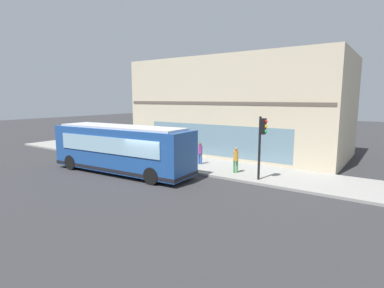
{
  "coord_description": "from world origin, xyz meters",
  "views": [
    {
      "loc": [
        -12.94,
        -11.8,
        4.83
      ],
      "look_at": [
        2.38,
        -1.2,
        1.99
      ],
      "focal_mm": 28.3,
      "sensor_mm": 36.0,
      "label": 1
    }
  ],
  "objects_px": {
    "city_bus_nearside": "(121,149)",
    "pedestrian_near_building_entrance": "(236,158)",
    "pedestrian_by_light_pole": "(200,152)",
    "fire_hydrant": "(190,154)",
    "pedestrian_near_hydrant": "(139,140)",
    "pedestrian_walking_along_curb": "(164,144)",
    "traffic_light_near_corner": "(262,136)"
  },
  "relations": [
    {
      "from": "fire_hydrant",
      "to": "pedestrian_near_hydrant",
      "type": "distance_m",
      "value": 5.93
    },
    {
      "from": "pedestrian_by_light_pole",
      "to": "city_bus_nearside",
      "type": "bearing_deg",
      "value": 145.1
    },
    {
      "from": "traffic_light_near_corner",
      "to": "pedestrian_near_building_entrance",
      "type": "height_order",
      "value": "traffic_light_near_corner"
    },
    {
      "from": "pedestrian_near_building_entrance",
      "to": "pedestrian_walking_along_curb",
      "type": "xyz_separation_m",
      "value": [
        2.06,
        7.65,
        0.02
      ]
    },
    {
      "from": "pedestrian_near_hydrant",
      "to": "pedestrian_walking_along_curb",
      "type": "xyz_separation_m",
      "value": [
        -0.46,
        -3.28,
        -0.03
      ]
    },
    {
      "from": "fire_hydrant",
      "to": "pedestrian_near_building_entrance",
      "type": "distance_m",
      "value": 5.5
    },
    {
      "from": "city_bus_nearside",
      "to": "traffic_light_near_corner",
      "type": "height_order",
      "value": "traffic_light_near_corner"
    },
    {
      "from": "traffic_light_near_corner",
      "to": "fire_hydrant",
      "type": "xyz_separation_m",
      "value": [
        2.84,
        6.99,
        -2.19
      ]
    },
    {
      "from": "pedestrian_by_light_pole",
      "to": "pedestrian_walking_along_curb",
      "type": "distance_m",
      "value": 4.58
    },
    {
      "from": "city_bus_nearside",
      "to": "pedestrian_walking_along_curb",
      "type": "relative_size",
      "value": 6.16
    },
    {
      "from": "traffic_light_near_corner",
      "to": "fire_hydrant",
      "type": "distance_m",
      "value": 7.86
    },
    {
      "from": "fire_hydrant",
      "to": "pedestrian_by_light_pole",
      "type": "distance_m",
      "value": 2.28
    },
    {
      "from": "pedestrian_by_light_pole",
      "to": "pedestrian_near_building_entrance",
      "type": "xyz_separation_m",
      "value": [
        -0.84,
        -3.23,
        0.04
      ]
    },
    {
      "from": "fire_hydrant",
      "to": "pedestrian_walking_along_curb",
      "type": "relative_size",
      "value": 0.45
    },
    {
      "from": "fire_hydrant",
      "to": "pedestrian_by_light_pole",
      "type": "height_order",
      "value": "pedestrian_by_light_pole"
    },
    {
      "from": "city_bus_nearside",
      "to": "pedestrian_near_building_entrance",
      "type": "bearing_deg",
      "value": -60.07
    },
    {
      "from": "city_bus_nearside",
      "to": "pedestrian_near_building_entrance",
      "type": "height_order",
      "value": "city_bus_nearside"
    },
    {
      "from": "traffic_light_near_corner",
      "to": "pedestrian_near_hydrant",
      "type": "relative_size",
      "value": 2.16
    },
    {
      "from": "fire_hydrant",
      "to": "pedestrian_walking_along_curb",
      "type": "bearing_deg",
      "value": 91.62
    },
    {
      "from": "pedestrian_near_building_entrance",
      "to": "pedestrian_walking_along_curb",
      "type": "height_order",
      "value": "pedestrian_walking_along_curb"
    },
    {
      "from": "pedestrian_by_light_pole",
      "to": "pedestrian_walking_along_curb",
      "type": "xyz_separation_m",
      "value": [
        1.21,
        4.41,
        0.06
      ]
    },
    {
      "from": "traffic_light_near_corner",
      "to": "fire_hydrant",
      "type": "relative_size",
      "value": 4.94
    },
    {
      "from": "traffic_light_near_corner",
      "to": "fire_hydrant",
      "type": "height_order",
      "value": "traffic_light_near_corner"
    },
    {
      "from": "traffic_light_near_corner",
      "to": "city_bus_nearside",
      "type": "bearing_deg",
      "value": 109.62
    },
    {
      "from": "traffic_light_near_corner",
      "to": "pedestrian_near_building_entrance",
      "type": "distance_m",
      "value": 2.63
    },
    {
      "from": "pedestrian_near_building_entrance",
      "to": "pedestrian_walking_along_curb",
      "type": "relative_size",
      "value": 0.98
    },
    {
      "from": "city_bus_nearside",
      "to": "pedestrian_by_light_pole",
      "type": "xyz_separation_m",
      "value": [
        4.52,
        -3.15,
        -0.52
      ]
    },
    {
      "from": "fire_hydrant",
      "to": "pedestrian_near_hydrant",
      "type": "bearing_deg",
      "value": 86.25
    },
    {
      "from": "fire_hydrant",
      "to": "pedestrian_near_hydrant",
      "type": "xyz_separation_m",
      "value": [
        0.39,
        5.89,
        0.61
      ]
    },
    {
      "from": "fire_hydrant",
      "to": "pedestrian_walking_along_curb",
      "type": "xyz_separation_m",
      "value": [
        -0.07,
        2.61,
        0.58
      ]
    },
    {
      "from": "pedestrian_near_hydrant",
      "to": "pedestrian_by_light_pole",
      "type": "xyz_separation_m",
      "value": [
        -1.67,
        -7.69,
        -0.09
      ]
    },
    {
      "from": "city_bus_nearside",
      "to": "pedestrian_by_light_pole",
      "type": "relative_size",
      "value": 6.54
    }
  ]
}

